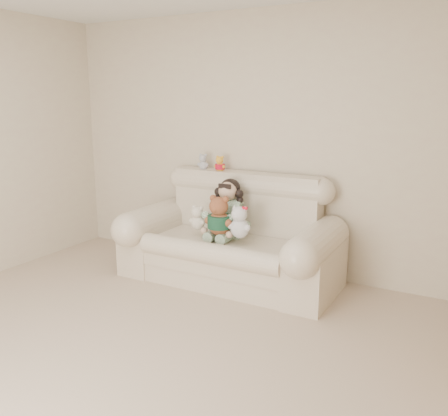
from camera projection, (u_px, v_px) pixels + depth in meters
floor at (87, 385)px, 3.02m from camera, size 5.00×5.00×0.00m
wall_back at (258, 144)px, 4.86m from camera, size 4.50×0.00×4.50m
sofa at (229, 230)px, 4.64m from camera, size 2.10×0.95×1.03m
seated_child at (228, 208)px, 4.68m from camera, size 0.41×0.47×0.58m
brown_teddy at (219, 212)px, 4.48m from camera, size 0.33×0.28×0.44m
white_cat at (240, 219)px, 4.39m from camera, size 0.24×0.19×0.36m
cream_teddy at (198, 216)px, 4.67m from camera, size 0.18×0.14×0.28m
yellow_mini_bear at (220, 162)px, 4.93m from camera, size 0.16×0.14×0.20m
grey_mini_plush at (203, 161)px, 5.04m from camera, size 0.16×0.15×0.21m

